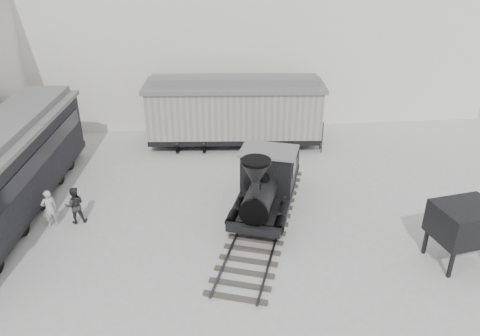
{
  "coord_description": "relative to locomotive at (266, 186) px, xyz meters",
  "views": [
    {
      "loc": [
        -1.31,
        -13.51,
        10.74
      ],
      "look_at": [
        0.39,
        4.01,
        2.0
      ],
      "focal_mm": 35.0,
      "sensor_mm": 36.0,
      "label": 1
    }
  ],
  "objects": [
    {
      "name": "passenger_coach",
      "position": [
        -10.78,
        0.86,
        0.7
      ],
      "size": [
        3.98,
        13.8,
        3.64
      ],
      "rotation": [
        0.0,
        0.0,
        -0.08
      ],
      "color": "black",
      "rests_on": "ground"
    },
    {
      "name": "north_wall",
      "position": [
        -1.46,
        11.42,
        4.25
      ],
      "size": [
        34.0,
        2.51,
        11.0
      ],
      "color": "silver",
      "rests_on": "ground"
    },
    {
      "name": "coal_hopper",
      "position": [
        6.5,
        -3.96,
        0.2
      ],
      "size": [
        2.39,
        2.08,
        2.31
      ],
      "rotation": [
        0.0,
        0.0,
        0.18
      ],
      "color": "black",
      "rests_on": "ground"
    },
    {
      "name": "locomotive",
      "position": [
        0.0,
        0.0,
        0.0
      ],
      "size": [
        5.31,
        10.2,
        3.54
      ],
      "rotation": [
        0.0,
        0.0,
        -0.33
      ],
      "color": "#413934",
      "rests_on": "ground"
    },
    {
      "name": "ground",
      "position": [
        -1.46,
        -3.56,
        -1.31
      ],
      "size": [
        90.0,
        90.0,
        0.0
      ],
      "primitive_type": "plane",
      "color": "#9E9E9B"
    },
    {
      "name": "visitor_b",
      "position": [
        -7.95,
        0.05,
        -0.5
      ],
      "size": [
        0.9,
        0.77,
        1.62
      ],
      "primitive_type": "imported",
      "rotation": [
        0.0,
        0.0,
        3.36
      ],
      "color": "#292929",
      "rests_on": "ground"
    },
    {
      "name": "visitor_a",
      "position": [
        -8.92,
        -0.14,
        -0.48
      ],
      "size": [
        0.72,
        0.65,
        1.66
      ],
      "primitive_type": "imported",
      "rotation": [
        0.0,
        0.0,
        3.69
      ],
      "color": "#B5B5B3",
      "rests_on": "ground"
    },
    {
      "name": "boxcar",
      "position": [
        -0.72,
        7.49,
        0.78
      ],
      "size": [
        9.95,
        3.79,
        3.99
      ],
      "rotation": [
        0.0,
        0.0,
        -0.08
      ],
      "color": "black",
      "rests_on": "ground"
    }
  ]
}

